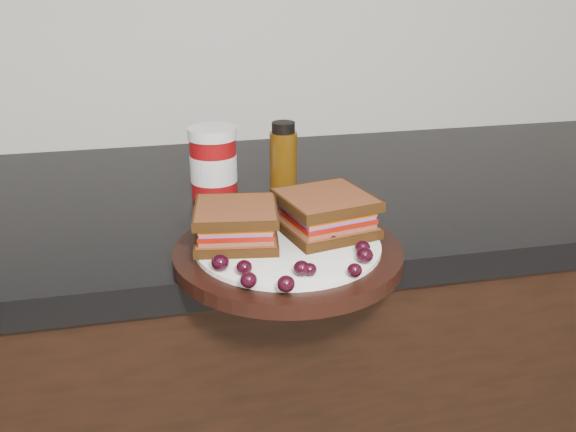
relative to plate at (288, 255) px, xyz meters
name	(u,v)px	position (x,y,z in m)	size (l,w,h in m)	color
countertop	(57,216)	(-0.30, 0.27, -0.03)	(3.98, 0.60, 0.04)	black
plate	(288,255)	(0.00, 0.00, 0.00)	(0.28, 0.28, 0.02)	black
sandwich_left	(236,224)	(-0.06, 0.02, 0.04)	(0.10, 0.10, 0.05)	brown
sandwich_right	(326,213)	(0.05, 0.03, 0.04)	(0.11, 0.11, 0.05)	brown
grape_0	(220,263)	(-0.09, -0.05, 0.02)	(0.02, 0.02, 0.02)	black
grape_1	(244,267)	(-0.06, -0.07, 0.02)	(0.02, 0.02, 0.02)	black
grape_2	(249,280)	(-0.07, -0.10, 0.02)	(0.02, 0.02, 0.02)	black
grape_3	(286,284)	(-0.03, -0.12, 0.02)	(0.02, 0.02, 0.02)	black
grape_4	(302,268)	(0.00, -0.09, 0.02)	(0.02, 0.02, 0.02)	black
grape_5	(310,269)	(0.00, -0.09, 0.02)	(0.02, 0.02, 0.01)	black
grape_6	(355,270)	(0.05, -0.10, 0.02)	(0.02, 0.02, 0.02)	black
grape_7	(365,255)	(0.07, -0.07, 0.02)	(0.02, 0.02, 0.02)	black
grape_8	(363,248)	(0.08, -0.05, 0.02)	(0.02, 0.02, 0.02)	black
grape_9	(330,237)	(0.05, -0.01, 0.02)	(0.02, 0.02, 0.02)	black
grape_10	(353,222)	(0.09, 0.03, 0.02)	(0.02, 0.02, 0.02)	black
grape_11	(321,226)	(0.05, 0.03, 0.02)	(0.02, 0.02, 0.02)	black
grape_12	(321,218)	(0.06, 0.05, 0.02)	(0.02, 0.02, 0.02)	black
grape_13	(222,229)	(-0.07, 0.04, 0.02)	(0.02, 0.02, 0.02)	black
grape_14	(217,237)	(-0.08, 0.02, 0.02)	(0.02, 0.02, 0.02)	black
grape_15	(233,243)	(-0.07, -0.01, 0.02)	(0.02, 0.02, 0.02)	black
grape_16	(239,228)	(-0.05, 0.04, 0.02)	(0.02, 0.02, 0.01)	black
grape_17	(225,235)	(-0.07, 0.02, 0.02)	(0.02, 0.02, 0.02)	black
grape_18	(222,246)	(-0.08, -0.01, 0.02)	(0.02, 0.02, 0.02)	black
condiment_jar	(213,163)	(-0.06, 0.25, 0.05)	(0.08, 0.08, 0.11)	maroon
oil_bottle	(283,160)	(0.05, 0.23, 0.05)	(0.04, 0.04, 0.12)	#4F2F07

